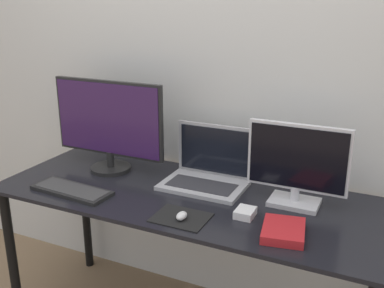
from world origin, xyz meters
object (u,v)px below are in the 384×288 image
monitor_left (108,124)px  monitor_right (297,165)px  mouse (182,216)px  power_brick (245,213)px  keyboard (72,190)px  book (283,231)px  laptop (208,170)px

monitor_left → monitor_right: 0.94m
mouse → power_brick: bearing=32.9°
monitor_right → keyboard: 1.00m
book → power_brick: book is taller
mouse → book: 0.39m
laptop → keyboard: laptop is taller
monitor_right → mouse: 0.52m
keyboard → book: 0.96m
monitor_right → keyboard: monitor_right is taller
mouse → power_brick: (0.21, 0.14, -0.00)m
laptop → keyboard: (-0.51, -0.35, -0.06)m
laptop → mouse: bearing=-82.0°
keyboard → power_brick: 0.79m
power_brick → monitor_left: bearing=165.9°
monitor_left → keyboard: monitor_left is taller
mouse → book: bearing=8.7°
keyboard → laptop: bearing=34.5°
monitor_left → laptop: 0.55m
keyboard → mouse: bearing=-3.2°
monitor_right → mouse: bearing=-137.6°
power_brick → laptop: bearing=137.5°
monitor_left → mouse: (0.57, -0.33, -0.22)m
monitor_left → keyboard: bearing=-90.3°
monitor_right → power_brick: bearing=-127.9°
monitor_left → laptop: bearing=5.7°
mouse → monitor_right: bearing=42.4°
monitor_right → book: monitor_right is taller
book → monitor_left: bearing=164.0°
monitor_left → laptop: size_ratio=1.59×
keyboard → book: size_ratio=1.80×
laptop → book: 0.55m
keyboard → mouse: 0.57m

